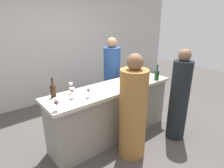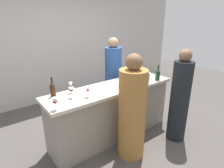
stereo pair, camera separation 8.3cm
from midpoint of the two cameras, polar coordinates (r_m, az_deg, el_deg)
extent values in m
plane|color=#4C4744|center=(3.52, -0.70, -15.22)|extent=(12.00, 12.00, 0.00)
cube|color=#BCB7B2|center=(4.85, -17.52, 11.55)|extent=(8.00, 0.10, 2.80)
cube|color=gray|center=(3.28, -0.73, -8.91)|extent=(2.19, 0.54, 0.88)
cube|color=beige|center=(3.09, -0.77, -1.31)|extent=(2.27, 0.62, 0.05)
cylinder|color=#331E0F|center=(2.81, -18.30, -2.15)|extent=(0.08, 0.08, 0.17)
cone|color=#331E0F|center=(2.77, -18.52, -0.18)|extent=(0.08, 0.08, 0.03)
cylinder|color=#331E0F|center=(2.76, -18.64, 0.85)|extent=(0.03, 0.03, 0.07)
cylinder|color=black|center=(2.74, -18.73, 1.68)|extent=(0.03, 0.03, 0.01)
cylinder|color=black|center=(3.12, 2.69, 1.29)|extent=(0.08, 0.08, 0.20)
cone|color=black|center=(3.09, 2.72, 3.35)|extent=(0.08, 0.08, 0.04)
cylinder|color=black|center=(3.07, 2.74, 4.43)|extent=(0.03, 0.03, 0.08)
cylinder|color=black|center=(3.06, 2.75, 5.28)|extent=(0.03, 0.03, 0.01)
cylinder|color=#193D1E|center=(3.50, 12.82, 2.61)|extent=(0.08, 0.08, 0.17)
cone|color=#193D1E|center=(3.48, 12.94, 4.16)|extent=(0.08, 0.08, 0.03)
cylinder|color=#193D1E|center=(3.46, 13.00, 4.97)|extent=(0.03, 0.03, 0.07)
cylinder|color=black|center=(3.45, 13.06, 5.62)|extent=(0.03, 0.03, 0.01)
cylinder|color=white|center=(2.44, -17.30, -7.60)|extent=(0.07, 0.07, 0.00)
cylinder|color=white|center=(2.42, -17.38, -6.87)|extent=(0.01, 0.01, 0.07)
cone|color=white|center=(2.39, -17.57, -5.21)|extent=(0.08, 0.08, 0.09)
cone|color=maroon|center=(2.40, -17.50, -5.80)|extent=(0.07, 0.07, 0.03)
cylinder|color=white|center=(2.72, -7.97, -3.94)|extent=(0.06, 0.06, 0.00)
cylinder|color=white|center=(2.70, -8.01, -3.14)|extent=(0.01, 0.01, 0.08)
cone|color=white|center=(2.67, -8.09, -1.62)|extent=(0.07, 0.07, 0.07)
cone|color=maroon|center=(2.68, -8.06, -2.17)|extent=(0.06, 0.06, 0.02)
cylinder|color=white|center=(2.73, -12.77, -4.11)|extent=(0.06, 0.06, 0.00)
cylinder|color=white|center=(2.72, -12.84, -3.30)|extent=(0.01, 0.01, 0.08)
cone|color=white|center=(2.69, -12.96, -1.85)|extent=(0.08, 0.08, 0.07)
cone|color=maroon|center=(2.70, -12.92, -2.26)|extent=(0.06, 0.06, 0.03)
cylinder|color=white|center=(3.67, 8.04, 2.36)|extent=(0.06, 0.06, 0.00)
cylinder|color=white|center=(3.66, 8.07, 2.94)|extent=(0.01, 0.01, 0.07)
cone|color=white|center=(3.63, 8.13, 4.17)|extent=(0.06, 0.06, 0.09)
cylinder|color=white|center=(2.91, -13.02, -2.63)|extent=(0.06, 0.06, 0.00)
cylinder|color=white|center=(2.90, -13.08, -1.91)|extent=(0.01, 0.01, 0.08)
cone|color=white|center=(2.87, -13.20, -0.44)|extent=(0.06, 0.06, 0.08)
cone|color=maroon|center=(2.88, -13.16, -0.95)|extent=(0.05, 0.05, 0.03)
cylinder|color=silver|center=(3.31, 9.72, 2.00)|extent=(0.10, 0.10, 0.19)
cylinder|color=#9E6B33|center=(2.77, 5.51, -9.27)|extent=(0.50, 0.50, 1.35)
sphere|color=brown|center=(2.48, 6.09, 6.68)|extent=(0.23, 0.23, 0.23)
cylinder|color=black|center=(3.33, 18.99, -4.92)|extent=(0.34, 0.34, 1.37)
sphere|color=brown|center=(3.10, 20.58, 8.24)|extent=(0.20, 0.20, 0.20)
cylinder|color=#284C8C|center=(3.99, -0.61, 0.77)|extent=(0.38, 0.38, 1.44)
sphere|color=tan|center=(3.80, -0.65, 12.48)|extent=(0.21, 0.21, 0.21)
camera|label=1|loc=(0.04, -90.78, -0.28)|focal=30.01mm
camera|label=2|loc=(0.04, 89.22, 0.28)|focal=30.01mm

